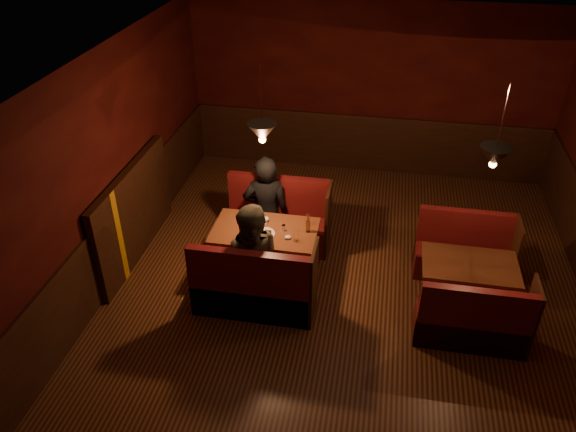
% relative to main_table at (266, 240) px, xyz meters
% --- Properties ---
extents(room, '(6.02, 7.02, 2.92)m').
position_rel_main_table_xyz_m(room, '(0.79, -0.21, 0.50)').
color(room, '#3D1A0C').
rests_on(room, ground).
extents(main_table, '(1.33, 0.81, 0.93)m').
position_rel_main_table_xyz_m(main_table, '(0.00, 0.00, 0.00)').
color(main_table, brown).
rests_on(main_table, ground).
extents(main_bench_far, '(1.46, 0.52, 1.00)m').
position_rel_main_table_xyz_m(main_bench_far, '(0.02, 0.75, -0.23)').
color(main_bench_far, '#540F17').
rests_on(main_bench_far, ground).
extents(main_bench_near, '(1.46, 0.52, 1.00)m').
position_rel_main_table_xyz_m(main_bench_near, '(0.02, -0.75, -0.23)').
color(main_bench_near, '#540F17').
rests_on(main_bench_near, ground).
extents(second_table, '(1.12, 0.72, 0.63)m').
position_rel_main_table_xyz_m(second_table, '(2.52, -0.15, -0.08)').
color(second_table, brown).
rests_on(second_table, ground).
extents(second_bench_far, '(1.24, 0.46, 0.89)m').
position_rel_main_table_xyz_m(second_bench_far, '(2.54, 0.52, -0.27)').
color(second_bench_far, '#540F17').
rests_on(second_bench_far, ground).
extents(second_bench_near, '(1.24, 0.46, 0.89)m').
position_rel_main_table_xyz_m(second_bench_near, '(2.54, -0.82, -0.27)').
color(second_bench_near, '#540F17').
rests_on(second_bench_near, ground).
extents(diner_a, '(0.70, 0.53, 1.73)m').
position_rel_main_table_xyz_m(diner_a, '(-0.15, 0.68, 0.32)').
color(diner_a, black).
rests_on(diner_a, ground).
extents(diner_b, '(0.90, 0.73, 1.73)m').
position_rel_main_table_xyz_m(diner_b, '(0.01, -0.59, 0.32)').
color(diner_b, '#393325').
rests_on(diner_b, ground).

